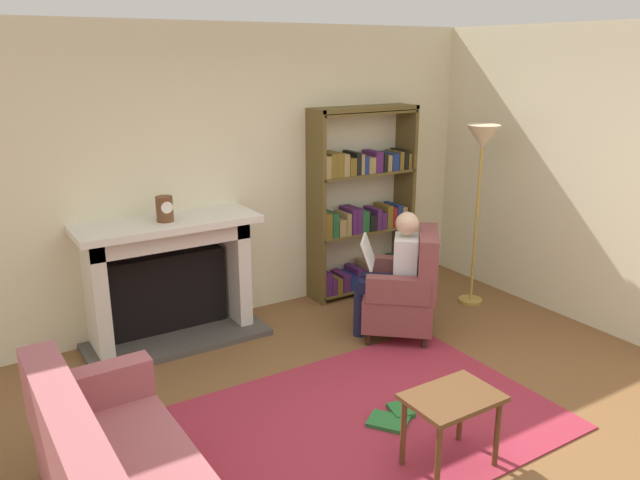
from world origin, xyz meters
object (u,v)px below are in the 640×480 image
at_px(armchair_reading, 406,291).
at_px(seated_reader, 394,269).
at_px(bookshelf, 362,209).
at_px(floor_lamp, 482,153).
at_px(fireplace, 169,276).
at_px(mantel_clock, 165,209).
at_px(side_table, 452,407).

distance_m(armchair_reading, seated_reader, 0.23).
bearing_deg(bookshelf, armchair_reading, -104.97).
bearing_deg(floor_lamp, seated_reader, -171.87).
relative_size(fireplace, mantel_clock, 7.40).
distance_m(fireplace, armchair_reading, 2.09).
xyz_separation_m(bookshelf, side_table, (-1.26, -2.69, -0.49)).
distance_m(seated_reader, floor_lamp, 1.47).
relative_size(fireplace, seated_reader, 1.37).
relative_size(armchair_reading, side_table, 1.73).
distance_m(bookshelf, floor_lamp, 1.31).
bearing_deg(fireplace, armchair_reading, -30.76).
distance_m(fireplace, seated_reader, 1.97).
relative_size(armchair_reading, seated_reader, 0.85).
bearing_deg(seated_reader, fireplace, -79.38).
height_order(fireplace, bookshelf, bookshelf).
xyz_separation_m(seated_reader, side_table, (-0.87, -1.67, -0.21)).
distance_m(bookshelf, seated_reader, 1.13).
relative_size(fireplace, bookshelf, 0.81).
bearing_deg(floor_lamp, fireplace, 163.91).
distance_m(armchair_reading, floor_lamp, 1.55).
bearing_deg(armchair_reading, mantel_clock, -77.18).
bearing_deg(seated_reader, bookshelf, -159.74).
relative_size(fireplace, armchair_reading, 1.61).
relative_size(mantel_clock, side_table, 0.38).
height_order(mantel_clock, floor_lamp, floor_lamp).
distance_m(mantel_clock, seated_reader, 2.02).
height_order(seated_reader, floor_lamp, floor_lamp).
relative_size(mantel_clock, armchair_reading, 0.22).
relative_size(bookshelf, seated_reader, 1.70).
bearing_deg(bookshelf, floor_lamp, -47.98).
bearing_deg(mantel_clock, bookshelf, 3.68).
height_order(bookshelf, seated_reader, bookshelf).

